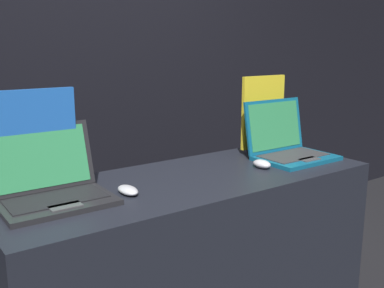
# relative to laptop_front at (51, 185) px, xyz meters

# --- Properties ---
(wall_back) EXTENTS (8.00, 0.05, 2.80)m
(wall_back) POSITION_rel_laptop_front_xyz_m (0.60, 1.14, 0.46)
(wall_back) COLOR black
(wall_back) RESTS_ON ground_plane
(display_counter) EXTENTS (1.71, 0.63, 0.88)m
(display_counter) POSITION_rel_laptop_front_xyz_m (0.60, -0.05, -0.50)
(display_counter) COLOR black
(display_counter) RESTS_ON ground_plane
(laptop_front) EXTENTS (0.40, 0.33, 0.27)m
(laptop_front) POSITION_rel_laptop_front_xyz_m (0.00, 0.00, 0.00)
(laptop_front) COLOR black
(laptop_front) RESTS_ON display_counter
(mouse_front) EXTENTS (0.06, 0.12, 0.03)m
(mouse_front) POSITION_rel_laptop_front_xyz_m (0.27, -0.09, -0.05)
(mouse_front) COLOR #B2B2B7
(mouse_front) RESTS_ON display_counter
(promo_stand_front) EXTENTS (0.30, 0.07, 0.41)m
(promo_stand_front) POSITION_rel_laptop_front_xyz_m (0.00, 0.13, 0.13)
(promo_stand_front) COLOR black
(promo_stand_front) RESTS_ON display_counter
(laptop_back) EXTENTS (0.39, 0.33, 0.29)m
(laptop_back) POSITION_rel_laptop_front_xyz_m (1.21, -0.05, 0.00)
(laptop_back) COLOR #0F5170
(laptop_back) RESTS_ON display_counter
(mouse_back) EXTENTS (0.06, 0.10, 0.04)m
(mouse_back) POSITION_rel_laptop_front_xyz_m (0.96, -0.12, -0.04)
(mouse_back) COLOR #B2B2B7
(mouse_back) RESTS_ON display_counter
(promo_stand_back) EXTENTS (0.29, 0.07, 0.41)m
(promo_stand_back) POSITION_rel_laptop_front_xyz_m (1.21, 0.14, 0.13)
(promo_stand_back) COLOR black
(promo_stand_back) RESTS_ON display_counter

